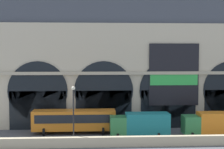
% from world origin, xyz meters
% --- Properties ---
extents(ground_plane, '(200.00, 200.00, 0.00)m').
position_xyz_m(ground_plane, '(0.00, 0.00, 0.00)').
color(ground_plane, '#54565B').
extents(quay_parapet_wall, '(90.00, 0.70, 1.16)m').
position_xyz_m(quay_parapet_wall, '(0.00, -4.36, 0.58)').
color(quay_parapet_wall, '#BCAD8C').
rests_on(quay_parapet_wall, ground).
extents(station_building, '(48.04, 5.69, 18.79)m').
position_xyz_m(station_building, '(0.04, 7.64, 9.13)').
color(station_building, beige).
rests_on(station_building, ground).
extents(bus_midwest, '(11.00, 3.25, 3.10)m').
position_xyz_m(bus_midwest, '(-8.67, 2.46, 1.78)').
color(bus_midwest, orange).
rests_on(bus_midwest, ground).
extents(box_truck_center, '(7.50, 2.91, 3.12)m').
position_xyz_m(box_truck_center, '(-0.14, -0.33, 1.70)').
color(box_truck_center, '#2D7A42').
rests_on(box_truck_center, ground).
extents(box_truck_mideast, '(7.50, 2.91, 3.12)m').
position_xyz_m(box_truck_mideast, '(9.20, -0.36, 1.70)').
color(box_truck_mideast, '#2D7A42').
rests_on(box_truck_mideast, ground).
extents(street_lamp_quayside, '(0.44, 0.44, 6.90)m').
position_xyz_m(street_lamp_quayside, '(-8.40, -3.56, 4.41)').
color(street_lamp_quayside, black).
rests_on(street_lamp_quayside, ground).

